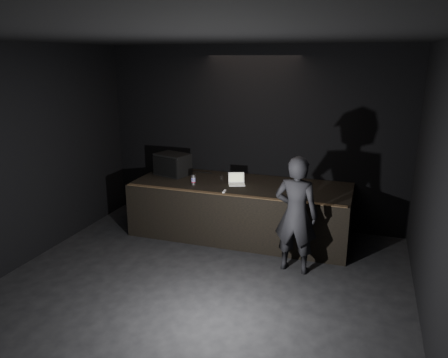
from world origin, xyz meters
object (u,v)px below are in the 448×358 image
stage_riser (241,209)px  laptop (237,181)px  person (296,215)px  beer_can (193,180)px  stage_monitor (172,164)px

stage_riser → laptop: laptop is taller
person → stage_riser: bearing=-37.0°
laptop → beer_can: bearing=180.0°
stage_riser → stage_monitor: size_ratio=5.38×
laptop → person: (1.29, -1.08, -0.12)m
stage_riser → person: size_ratio=2.15×
stage_monitor → beer_can: stage_monitor is taller
stage_riser → stage_monitor: 1.65m
beer_can → person: 2.19m
stage_riser → person: bearing=-42.7°
stage_riser → beer_can: 1.06m
beer_can → stage_monitor: bearing=142.0°
laptop → person: 1.69m
beer_can → stage_riser: bearing=21.9°
beer_can → person: person is taller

